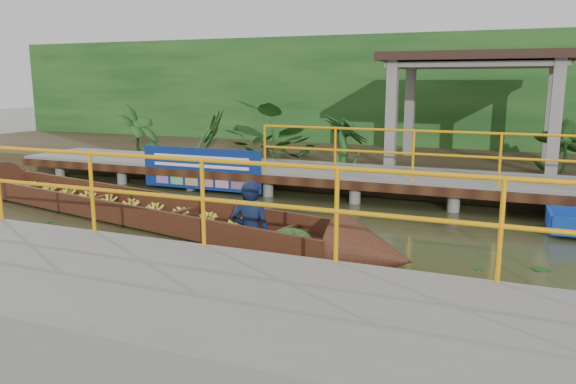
% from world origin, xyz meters
% --- Properties ---
extents(ground, '(80.00, 80.00, 0.00)m').
position_xyz_m(ground, '(0.00, 0.00, 0.00)').
color(ground, '#33371B').
rests_on(ground, ground).
extents(land_strip, '(30.00, 8.00, 0.45)m').
position_xyz_m(land_strip, '(0.00, 7.50, 0.23)').
color(land_strip, '#2E2617').
rests_on(land_strip, ground).
extents(far_dock, '(16.00, 2.06, 1.66)m').
position_xyz_m(far_dock, '(0.02, 3.43, 0.48)').
color(far_dock, slate).
rests_on(far_dock, ground).
extents(near_dock, '(18.00, 2.40, 1.73)m').
position_xyz_m(near_dock, '(1.00, -4.20, 0.30)').
color(near_dock, slate).
rests_on(near_dock, ground).
extents(pavilion, '(4.40, 3.00, 3.00)m').
position_xyz_m(pavilion, '(3.00, 6.30, 2.82)').
color(pavilion, slate).
rests_on(pavilion, ground).
extents(foliage_backdrop, '(30.00, 0.80, 4.00)m').
position_xyz_m(foliage_backdrop, '(0.00, 10.00, 2.00)').
color(foliage_backdrop, '#143F16').
rests_on(foliage_backdrop, ground).
extents(vendor_boat, '(11.04, 3.35, 2.27)m').
position_xyz_m(vendor_boat, '(-2.22, -0.16, 0.24)').
color(vendor_boat, '#36180E').
rests_on(vendor_boat, ground).
extents(blue_banner, '(3.05, 0.04, 0.95)m').
position_xyz_m(blue_banner, '(-2.58, 2.48, 0.56)').
color(blue_banner, navy).
rests_on(blue_banner, ground).
extents(tropical_plants, '(14.19, 1.19, 1.49)m').
position_xyz_m(tropical_plants, '(-0.18, 5.30, 1.20)').
color(tropical_plants, '#143F16').
rests_on(tropical_plants, ground).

